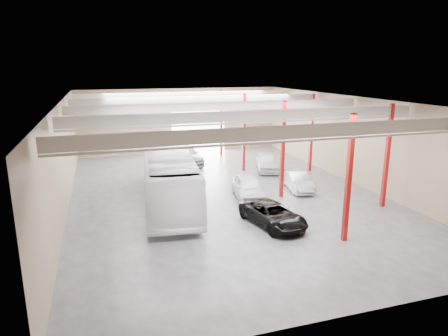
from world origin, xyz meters
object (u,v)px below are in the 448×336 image
car_row_a (248,187)px  car_right_near (298,181)px  coach_bus (168,175)px  car_row_b (187,175)px  car_row_c (185,155)px  black_sedan (273,215)px  car_right_far (267,162)px

car_row_a → car_right_near: bearing=20.8°
coach_bus → car_row_b: (2.26, 4.17, -1.23)m
car_row_b → car_row_c: 6.89m
black_sedan → car_right_near: car_right_near is taller
black_sedan → car_right_far: (4.94, 12.22, 0.12)m
car_row_b → car_right_near: size_ratio=1.00×
black_sedan → car_right_near: bearing=40.6°
car_row_b → car_row_c: (1.25, 6.78, 0.15)m
black_sedan → car_row_b: car_row_b is taller
car_right_far → car_row_c: bearing=161.6°
car_row_b → car_right_far: bearing=4.2°
car_row_a → car_row_b: (-3.35, 5.20, -0.14)m
car_row_a → car_row_c: 12.16m
car_row_a → car_row_b: bearing=132.8°
car_row_b → car_right_near: 8.88m
car_row_a → car_row_b: size_ratio=1.16×
car_row_c → black_sedan: bearing=-89.7°
coach_bus → car_row_c: bearing=78.2°
car_row_a → coach_bus: bearing=179.6°
car_row_b → car_right_near: same height
coach_bus → car_row_c: size_ratio=2.36×
car_right_far → car_right_near: bearing=-72.8°
car_row_b → car_right_far: 8.08m
car_row_c → coach_bus: bearing=-113.1°
car_right_far → car_row_b: bearing=-148.5°
black_sedan → car_row_b: bearing=94.9°
black_sedan → car_right_near: size_ratio=1.15×
car_row_a → car_right_near: (4.38, 0.83, -0.14)m
car_row_a → car_row_b: car_row_a is taller
coach_bus → car_row_c: coach_bus is taller
car_row_a → car_row_c: car_row_c is taller
car_row_a → car_right_far: car_row_a is taller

